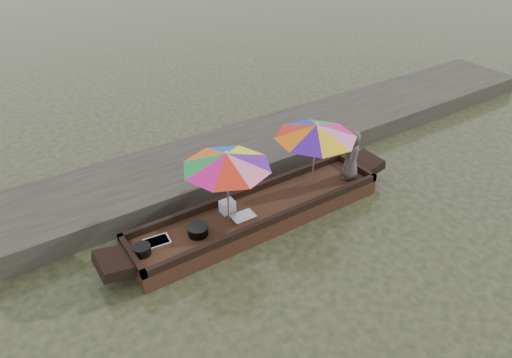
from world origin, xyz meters
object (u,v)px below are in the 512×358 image
boat_hull (259,215)px  umbrella_stern (314,156)px  tray_crayfish (157,243)px  supply_bag (227,206)px  charcoal_grill (198,231)px  vendor (352,155)px  umbrella_bow (228,187)px  cooking_pot (142,250)px  tray_scallop (243,217)px

boat_hull → umbrella_stern: size_ratio=3.21×
boat_hull → tray_crayfish: 2.17m
boat_hull → supply_bag: 0.71m
tray_crayfish → charcoal_grill: (0.75, -0.15, 0.04)m
vendor → umbrella_bow: bearing=-42.5°
tray_crayfish → supply_bag: size_ratio=1.64×
supply_bag → umbrella_stern: bearing=-7.0°
cooking_pot → vendor: (4.80, -0.18, 0.49)m
charcoal_grill → umbrella_bow: umbrella_bow is taller
tray_crayfish → umbrella_bow: bearing=-3.8°
boat_hull → charcoal_grill: (-1.41, -0.06, 0.26)m
tray_scallop → supply_bag: 0.39m
umbrella_stern → tray_scallop: bearing=-176.6°
boat_hull → charcoal_grill: bearing=-177.7°
charcoal_grill → vendor: bearing=-1.6°
cooking_pot → tray_crayfish: cooking_pot is taller
umbrella_stern → charcoal_grill: bearing=-178.8°
supply_bag → boat_hull: bearing=-22.4°
vendor → umbrella_bow: 3.03m
charcoal_grill → umbrella_stern: size_ratio=0.23×
cooking_pot → umbrella_bow: (1.78, -0.02, 0.69)m
boat_hull → tray_scallop: tray_scallop is taller
tray_scallop → umbrella_stern: bearing=3.4°
umbrella_stern → umbrella_bow: bearing=180.0°
vendor → umbrella_stern: bearing=-49.2°
boat_hull → supply_bag: size_ratio=19.49×
cooking_pot → tray_crayfish: (0.32, 0.07, -0.04)m
tray_crayfish → tray_scallop: size_ratio=1.00×
umbrella_bow → cooking_pot: bearing=179.2°
tray_crayfish → vendor: (4.48, -0.26, 0.53)m
boat_hull → vendor: bearing=-3.9°
supply_bag → umbrella_bow: bearing=-114.7°
tray_crayfish → boat_hull: bearing=-2.5°
charcoal_grill → umbrella_bow: bearing=4.6°
cooking_pot → tray_crayfish: 0.33m
tray_crayfish → umbrella_stern: (3.54, -0.10, 0.73)m
boat_hull → umbrella_bow: (-0.70, 0.00, 0.95)m
supply_bag → vendor: 2.97m
tray_crayfish → vendor: 4.52m
umbrella_bow → boat_hull: bearing=0.0°
supply_bag → umbrella_stern: 2.09m
tray_crayfish → supply_bag: (1.57, 0.15, 0.09)m
umbrella_bow → supply_bag: bearing=65.3°
boat_hull → charcoal_grill: charcoal_grill is taller
tray_crayfish → charcoal_grill: 0.77m
tray_crayfish → umbrella_bow: size_ratio=0.28×
vendor → umbrella_stern: 0.97m
tray_scallop → umbrella_stern: umbrella_stern is taller
supply_bag → vendor: vendor is taller
tray_scallop → vendor: bearing=-1.1°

